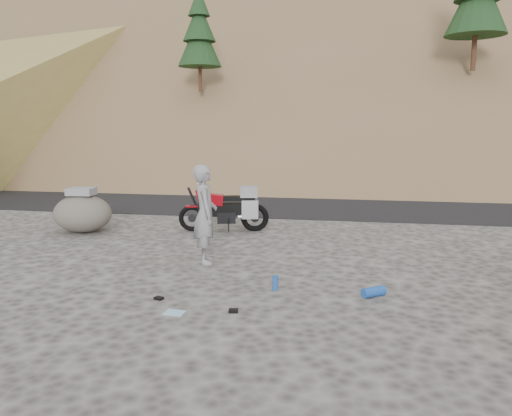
{
  "coord_description": "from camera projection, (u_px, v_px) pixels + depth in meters",
  "views": [
    {
      "loc": [
        2.57,
        -8.69,
        2.76
      ],
      "look_at": [
        0.79,
        1.51,
        1.0
      ],
      "focal_mm": 35.0,
      "sensor_mm": 36.0,
      "label": 1
    }
  ],
  "objects": [
    {
      "name": "road",
      "position": [
        270.0,
        201.0,
        18.07
      ],
      "size": [
        120.0,
        7.0,
        0.05
      ],
      "primitive_type": "cube",
      "color": "black",
      "rests_on": "ground"
    },
    {
      "name": "gear_blue_cloth",
      "position": [
        175.0,
        313.0,
        7.35
      ],
      "size": [
        0.31,
        0.24,
        0.01
      ],
      "primitive_type": "cube",
      "rotation": [
        0.0,
        0.0,
        -0.09
      ],
      "color": "#92C8E2",
      "rests_on": "ground"
    },
    {
      "name": "gear_blue_mat",
      "position": [
        374.0,
        292.0,
        8.04
      ],
      "size": [
        0.42,
        0.36,
        0.16
      ],
      "primitive_type": "cylinder",
      "rotation": [
        0.0,
        1.57,
        0.61
      ],
      "color": "#1C4CA9",
      "rests_on": "ground"
    },
    {
      "name": "gear_bottle",
      "position": [
        275.0,
        283.0,
        8.33
      ],
      "size": [
        0.1,
        0.1,
        0.25
      ],
      "primitive_type": "cylinder",
      "rotation": [
        0.0,
        0.0,
        -0.17
      ],
      "color": "#1C4CA9",
      "rests_on": "ground"
    },
    {
      "name": "man",
      "position": [
        206.0,
        262.0,
        10.04
      ],
      "size": [
        0.69,
        0.84,
        1.97
      ],
      "primitive_type": "imported",
      "rotation": [
        0.0,
        0.0,
        1.93
      ],
      "color": "gray",
      "rests_on": "ground"
    },
    {
      "name": "motorcycle",
      "position": [
        228.0,
        209.0,
        12.85
      ],
      "size": [
        2.31,
        0.97,
        1.39
      ],
      "rotation": [
        0.0,
        0.0,
        0.22
      ],
      "color": "black",
      "rests_on": "ground"
    },
    {
      "name": "boulder",
      "position": [
        83.0,
        213.0,
        12.74
      ],
      "size": [
        1.65,
        1.46,
        1.15
      ],
      "rotation": [
        0.0,
        0.0,
        -0.15
      ],
      "color": "#534D47",
      "rests_on": "ground"
    },
    {
      "name": "ground",
      "position": [
        201.0,
        273.0,
        9.34
      ],
      "size": [
        140.0,
        140.0,
        0.0
      ],
      "primitive_type": "plane",
      "color": "#3D3A38",
      "rests_on": "ground"
    },
    {
      "name": "gear_glove_a",
      "position": [
        159.0,
        298.0,
        7.91
      ],
      "size": [
        0.16,
        0.14,
        0.04
      ],
      "primitive_type": "cube",
      "rotation": [
        0.0,
        0.0,
        -0.37
      ],
      "color": "black",
      "rests_on": "ground"
    },
    {
      "name": "hillside",
      "position": [
        319.0,
        34.0,
        47.18
      ],
      "size": [
        120.0,
        73.0,
        46.72
      ],
      "color": "brown",
      "rests_on": "ground"
    },
    {
      "name": "gear_glove_b",
      "position": [
        233.0,
        311.0,
        7.37
      ],
      "size": [
        0.15,
        0.12,
        0.05
      ],
      "primitive_type": "cube",
      "rotation": [
        0.0,
        0.0,
        0.13
      ],
      "color": "black",
      "rests_on": "ground"
    }
  ]
}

